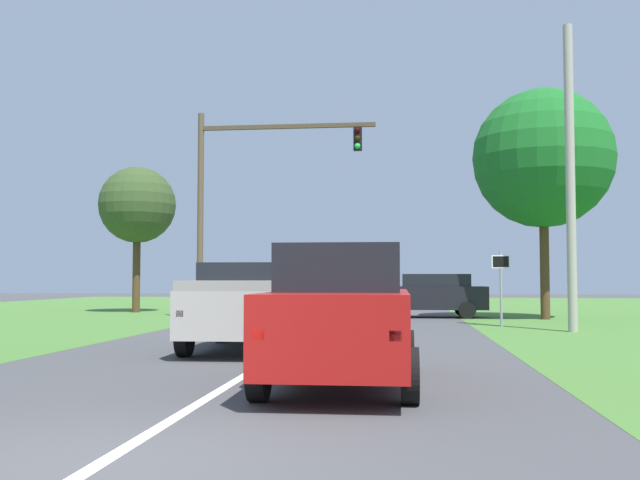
# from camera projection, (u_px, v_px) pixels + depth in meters

# --- Properties ---
(ground_plane) EXTENTS (120.00, 120.00, 0.00)m
(ground_plane) POSITION_uv_depth(u_px,v_px,m) (297.00, 344.00, 17.75)
(ground_plane) COLOR #424244
(lane_centre_stripe) EXTENTS (0.16, 41.34, 0.01)m
(lane_centre_stripe) POSITION_uv_depth(u_px,v_px,m) (128.00, 446.00, 6.84)
(lane_centre_stripe) COLOR white
(lane_centre_stripe) RESTS_ON ground_plane
(red_suv_near) EXTENTS (2.18, 4.98, 2.06)m
(red_suv_near) POSITION_uv_depth(u_px,v_px,m) (343.00, 313.00, 10.88)
(red_suv_near) COLOR #9E1411
(red_suv_near) RESTS_ON ground_plane
(pickup_truck_lead) EXTENTS (2.37, 5.48, 1.93)m
(pickup_truck_lead) POSITION_uv_depth(u_px,v_px,m) (248.00, 305.00, 16.25)
(pickup_truck_lead) COLOR #B7B2A8
(pickup_truck_lead) RESTS_ON ground_plane
(traffic_light) EXTENTS (6.99, 0.40, 8.11)m
(traffic_light) POSITION_uv_depth(u_px,v_px,m) (244.00, 184.00, 28.36)
(traffic_light) COLOR brown
(traffic_light) RESTS_ON ground_plane
(keep_moving_sign) EXTENTS (0.60, 0.09, 2.51)m
(keep_moving_sign) POSITION_uv_depth(u_px,v_px,m) (501.00, 278.00, 24.22)
(keep_moving_sign) COLOR gray
(keep_moving_sign) RESTS_ON ground_plane
(oak_tree_right) EXTENTS (5.50, 5.50, 9.10)m
(oak_tree_right) POSITION_uv_depth(u_px,v_px,m) (543.00, 159.00, 28.74)
(oak_tree_right) COLOR #4C351E
(oak_tree_right) RESTS_ON ground_plane
(crossing_suv_far) EXTENTS (4.58, 2.16, 1.78)m
(crossing_suv_far) POSITION_uv_depth(u_px,v_px,m) (431.00, 294.00, 29.91)
(crossing_suv_far) COLOR black
(crossing_suv_far) RESTS_ON ground_plane
(utility_pole_right) EXTENTS (0.28, 0.28, 9.32)m
(utility_pole_right) POSITION_uv_depth(u_px,v_px,m) (570.00, 177.00, 21.92)
(utility_pole_right) COLOR #9E998E
(utility_pole_right) RESTS_ON ground_plane
(extra_tree_1) EXTENTS (3.63, 3.63, 6.93)m
(extra_tree_1) POSITION_uv_depth(u_px,v_px,m) (137.00, 205.00, 34.64)
(extra_tree_1) COLOR #4C351E
(extra_tree_1) RESTS_ON ground_plane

